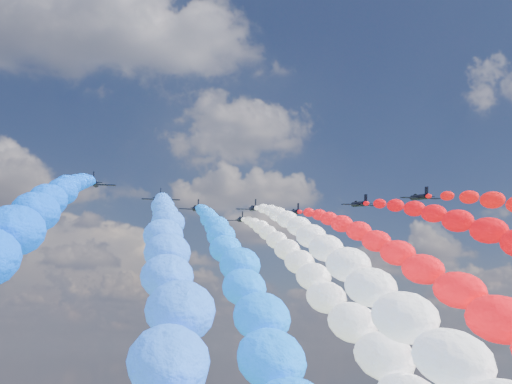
{
  "coord_description": "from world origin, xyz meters",
  "views": [
    {
      "loc": [
        -23.11,
        -133.33,
        59.61
      ],
      "look_at": [
        0.0,
        4.0,
        93.73
      ],
      "focal_mm": 44.45,
      "sensor_mm": 36.0,
      "label": 1
    }
  ],
  "objects": [
    {
      "name": "jet_1",
      "position": [
        -21.2,
        5.43,
        91.73
      ],
      "size": [
        8.83,
        11.81,
        4.51
      ],
      "primitive_type": null,
      "rotation": [
        0.19,
        0.0,
        -0.04
      ],
      "color": "black"
    },
    {
      "name": "trail_5",
      "position": [
        11.59,
        -44.06,
        70.93
      ],
      "size": [
        5.97,
        114.37,
        45.81
      ],
      "primitive_type": null,
      "color": "red"
    },
    {
      "name": "trail_3",
      "position": [
        0.79,
        -46.47,
        70.93
      ],
      "size": [
        5.97,
        114.37,
        45.81
      ],
      "primitive_type": null,
      "color": "white"
    },
    {
      "name": "jet_7",
      "position": [
        34.98,
        -5.37,
        91.73
      ],
      "size": [
        8.53,
        11.6,
        4.51
      ],
      "primitive_type": null,
      "rotation": [
        0.19,
        0.0,
        -0.02
      ],
      "color": "black"
    },
    {
      "name": "trail_2",
      "position": [
        -12.69,
        -44.28,
        70.93
      ],
      "size": [
        5.97,
        114.37,
        45.81
      ],
      "primitive_type": null,
      "color": "blue"
    },
    {
      "name": "jet_2",
      "position": [
        -12.69,
        14.59,
        91.73
      ],
      "size": [
        8.87,
        11.84,
        4.51
      ],
      "primitive_type": null,
      "rotation": [
        0.19,
        0.0,
        0.05
      ],
      "color": "black"
    },
    {
      "name": "trail_1",
      "position": [
        -21.2,
        -53.44,
        70.93
      ],
      "size": [
        5.97,
        114.37,
        45.81
      ],
      "primitive_type": null,
      "color": "blue"
    },
    {
      "name": "jet_0",
      "position": [
        -34.71,
        -5.82,
        91.73
      ],
      "size": [
        8.54,
        11.6,
        4.51
      ],
      "primitive_type": null,
      "rotation": [
        0.19,
        0.0,
        0.02
      ],
      "color": "black"
    },
    {
      "name": "trail_0",
      "position": [
        -34.71,
        -64.68,
        70.93
      ],
      "size": [
        5.97,
        114.37,
        45.81
      ],
      "primitive_type": null,
      "color": "blue"
    },
    {
      "name": "trail_4",
      "position": [
        -0.22,
        -32.46,
        70.93
      ],
      "size": [
        5.97,
        114.37,
        45.81
      ],
      "primitive_type": null,
      "color": "white"
    },
    {
      "name": "jet_5",
      "position": [
        11.59,
        14.81,
        91.73
      ],
      "size": [
        8.94,
        11.89,
        4.51
      ],
      "primitive_type": null,
      "rotation": [
        0.19,
        0.0,
        -0.05
      ],
      "color": "black"
    },
    {
      "name": "trail_6",
      "position": [
        24.17,
        -55.36,
        70.93
      ],
      "size": [
        5.97,
        114.37,
        45.81
      ],
      "primitive_type": null,
      "color": "red"
    },
    {
      "name": "jet_3",
      "position": [
        0.79,
        12.39,
        91.73
      ],
      "size": [
        8.81,
        11.8,
        4.51
      ],
      "primitive_type": null,
      "rotation": [
        0.19,
        0.0,
        -0.04
      ],
      "color": "black"
    },
    {
      "name": "jet_6",
      "position": [
        24.17,
        3.51,
        91.73
      ],
      "size": [
        8.91,
        11.87,
        4.51
      ],
      "primitive_type": null,
      "rotation": [
        0.19,
        0.0,
        0.05
      ],
      "color": "black"
    },
    {
      "name": "jet_4",
      "position": [
        -0.22,
        26.41,
        91.73
      ],
      "size": [
        8.84,
        11.82,
        4.51
      ],
      "primitive_type": null,
      "rotation": [
        0.19,
        0.0,
        -0.04
      ],
      "color": "black"
    }
  ]
}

